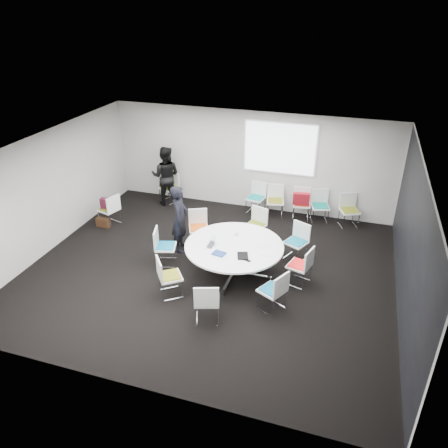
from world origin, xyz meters
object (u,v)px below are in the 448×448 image
(chair_ring_e, at_px, (166,253))
(chair_ring_h, at_px, (272,298))
(chair_ring_d, at_px, (199,234))
(chair_back_e, at_px, (349,217))
(chair_ring_a, at_px, (299,272))
(person_main, at_px, (180,219))
(chair_back_d, at_px, (319,212))
(person_back, at_px, (166,176))
(chair_back_a, at_px, (256,204))
(brown_bag, at_px, (103,222))
(chair_ring_g, at_px, (207,308))
(chair_back_b, at_px, (275,207))
(chair_ring_f, at_px, (170,283))
(chair_person_back, at_px, (170,193))
(chair_ring_c, at_px, (255,232))
(maroon_bag, at_px, (108,203))
(cup, at_px, (236,234))
(chair_spare_left, at_px, (110,215))
(laptop, at_px, (213,245))
(chair_back_c, at_px, (301,210))
(chair_ring_b, at_px, (296,248))
(conference_table, at_px, (234,253))

(chair_ring_e, distance_m, chair_ring_h, 2.82)
(chair_ring_d, relative_size, chair_back_e, 1.00)
(chair_ring_a, distance_m, person_main, 3.05)
(chair_ring_e, bearing_deg, chair_ring_h, 55.53)
(chair_ring_d, bearing_deg, chair_back_d, -165.88)
(chair_ring_h, distance_m, person_back, 5.61)
(chair_ring_e, relative_size, person_main, 0.53)
(chair_back_a, bearing_deg, brown_bag, 39.54)
(chair_ring_g, xyz_separation_m, chair_back_b, (0.32, 4.75, 0.00))
(chair_ring_f, relative_size, chair_back_a, 1.00)
(chair_ring_g, relative_size, chair_person_back, 1.00)
(chair_ring_c, height_order, maroon_bag, chair_ring_c)
(chair_ring_f, height_order, chair_back_d, same)
(chair_ring_g, xyz_separation_m, maroon_bag, (-3.80, 2.90, 0.34))
(chair_ring_d, distance_m, chair_back_d, 3.45)
(cup, bearing_deg, maroon_bag, 167.60)
(chair_spare_left, bearing_deg, chair_back_b, -48.98)
(chair_ring_f, distance_m, chair_ring_g, 1.12)
(chair_person_back, distance_m, laptop, 4.11)
(chair_ring_a, relative_size, chair_ring_g, 1.00)
(person_back, distance_m, cup, 3.80)
(chair_ring_e, height_order, chair_back_b, same)
(chair_back_c, height_order, person_main, person_main)
(chair_ring_d, relative_size, cup, 9.78)
(chair_back_c, distance_m, chair_person_back, 3.92)
(chair_ring_f, xyz_separation_m, person_back, (-1.89, 4.06, 0.60))
(chair_ring_d, distance_m, chair_ring_g, 2.88)
(chair_ring_h, xyz_separation_m, chair_spare_left, (-4.89, 2.21, 0.00))
(chair_ring_d, bearing_deg, chair_spare_left, -30.00)
(chair_ring_a, height_order, chair_ring_d, same)
(chair_ring_b, distance_m, chair_ring_e, 3.02)
(cup, distance_m, maroon_bag, 3.86)
(conference_table, xyz_separation_m, cup, (-0.08, 0.42, 0.24))
(chair_ring_c, bearing_deg, maroon_bag, 21.89)
(chair_ring_g, distance_m, chair_spare_left, 4.76)
(chair_ring_c, height_order, chair_ring_f, same)
(chair_back_a, xyz_separation_m, person_main, (-1.23, -2.51, 0.55))
(chair_back_b, distance_m, chair_person_back, 3.19)
(chair_ring_e, relative_size, brown_bag, 2.44)
(chair_ring_a, xyz_separation_m, person_back, (-4.35, 2.86, 0.60))
(chair_ring_e, distance_m, chair_ring_g, 2.22)
(chair_back_d, bearing_deg, chair_ring_b, 66.25)
(maroon_bag, bearing_deg, chair_ring_h, -24.25)
(chair_back_c, xyz_separation_m, chair_back_e, (1.27, -0.04, 0.00))
(chair_person_back, bearing_deg, maroon_bag, 85.80)
(person_back, bearing_deg, chair_person_back, -103.42)
(chair_ring_d, xyz_separation_m, chair_back_b, (1.47, 2.11, 0.00))
(chair_spare_left, bearing_deg, chair_back_c, -51.84)
(chair_back_a, bearing_deg, person_main, 74.04)
(chair_back_b, xyz_separation_m, chair_back_d, (1.22, 0.04, 0.00))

